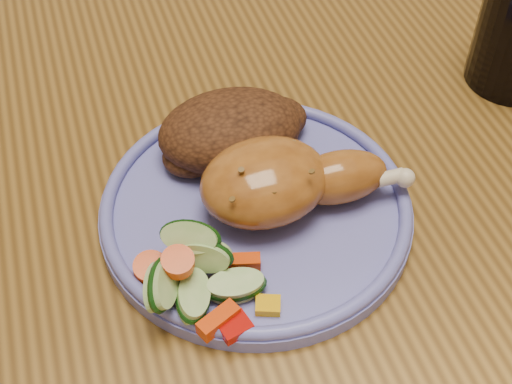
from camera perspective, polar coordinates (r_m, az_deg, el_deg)
dining_table at (r=0.69m, az=3.79°, el=2.20°), size 0.90×1.40×0.75m
plate at (r=0.53m, az=0.00°, el=-1.52°), size 0.23×0.23×0.01m
plate_rim at (r=0.52m, az=0.00°, el=-0.73°), size 0.23×0.23×0.01m
chicken_leg at (r=0.51m, az=2.18°, el=0.92°), size 0.16×0.08×0.05m
rice_pilaf at (r=0.56m, az=-1.83°, el=4.94°), size 0.12×0.08×0.05m
vegetable_pile at (r=0.47m, az=-4.73°, el=-6.55°), size 0.09×0.10×0.05m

